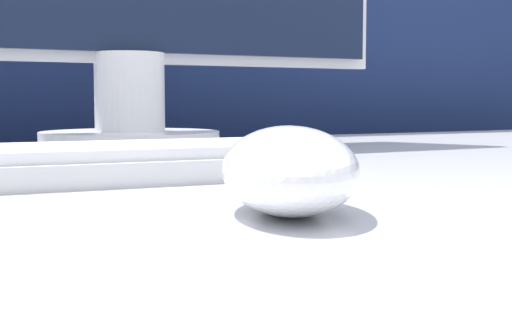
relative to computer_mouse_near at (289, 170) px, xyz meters
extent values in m
cube|color=navy|center=(0.05, 0.79, -0.10)|extent=(5.00, 0.03, 1.25)
ellipsoid|color=white|center=(0.00, 0.00, 0.00)|extent=(0.11, 0.13, 0.04)
cube|color=silver|center=(-0.08, 0.20, -0.01)|extent=(0.42, 0.15, 0.02)
cube|color=silver|center=(-0.08, 0.20, 0.00)|extent=(0.39, 0.13, 0.01)
cylinder|color=white|center=(0.07, 0.48, -0.01)|extent=(0.20, 0.20, 0.02)
cylinder|color=white|center=(0.07, 0.48, 0.04)|extent=(0.08, 0.08, 0.09)
camera|label=1|loc=(-0.17, -0.30, 0.03)|focal=50.00mm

